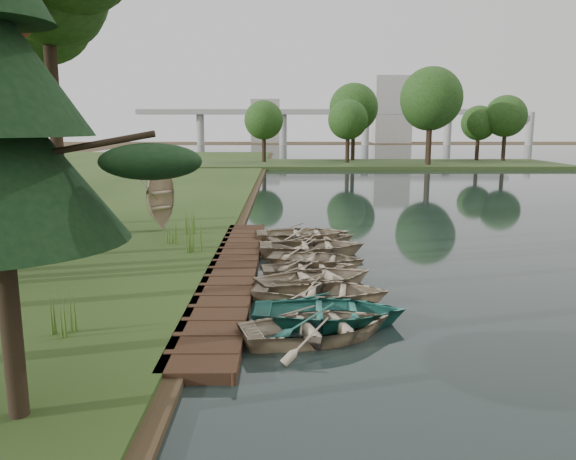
{
  "coord_description": "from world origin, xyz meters",
  "views": [
    {
      "loc": [
        0.1,
        -17.92,
        4.92
      ],
      "look_at": [
        0.25,
        0.84,
        1.4
      ],
      "focal_mm": 35.0,
      "sensor_mm": 36.0,
      "label": 1
    }
  ],
  "objects_px": {
    "rowboat_2": "(320,289)",
    "stored_rowboat": "(161,224)",
    "boardwalk": "(232,272)",
    "rowboat_0": "(318,323)",
    "rowboat_1": "(329,309)"
  },
  "relations": [
    {
      "from": "rowboat_2",
      "to": "stored_rowboat",
      "type": "height_order",
      "value": "stored_rowboat"
    },
    {
      "from": "boardwalk",
      "to": "stored_rowboat",
      "type": "bearing_deg",
      "value": 119.61
    },
    {
      "from": "boardwalk",
      "to": "stored_rowboat",
      "type": "distance_m",
      "value": 7.52
    },
    {
      "from": "rowboat_0",
      "to": "rowboat_2",
      "type": "xyz_separation_m",
      "value": [
        0.22,
        2.72,
        0.02
      ]
    },
    {
      "from": "rowboat_1",
      "to": "stored_rowboat",
      "type": "distance_m",
      "value": 12.98
    },
    {
      "from": "boardwalk",
      "to": "stored_rowboat",
      "type": "relative_size",
      "value": 5.28
    },
    {
      "from": "boardwalk",
      "to": "rowboat_0",
      "type": "height_order",
      "value": "rowboat_0"
    },
    {
      "from": "boardwalk",
      "to": "stored_rowboat",
      "type": "height_order",
      "value": "stored_rowboat"
    },
    {
      "from": "rowboat_0",
      "to": "rowboat_1",
      "type": "bearing_deg",
      "value": -35.28
    },
    {
      "from": "rowboat_0",
      "to": "rowboat_2",
      "type": "bearing_deg",
      "value": -21.4
    },
    {
      "from": "rowboat_1",
      "to": "rowboat_0",
      "type": "bearing_deg",
      "value": 163.39
    },
    {
      "from": "boardwalk",
      "to": "rowboat_2",
      "type": "relative_size",
      "value": 4.22
    },
    {
      "from": "rowboat_1",
      "to": "rowboat_2",
      "type": "height_order",
      "value": "rowboat_1"
    },
    {
      "from": "boardwalk",
      "to": "stored_rowboat",
      "type": "xyz_separation_m",
      "value": [
        -3.71,
        6.52,
        0.46
      ]
    },
    {
      "from": "rowboat_0",
      "to": "rowboat_2",
      "type": "height_order",
      "value": "rowboat_2"
    }
  ]
}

